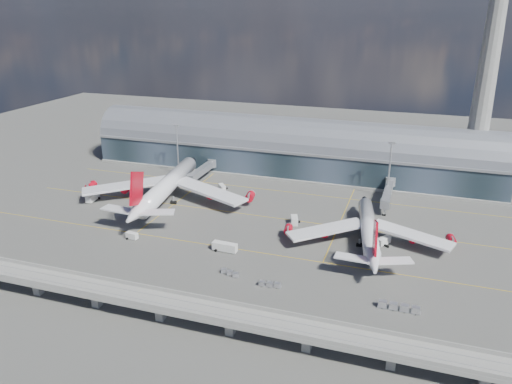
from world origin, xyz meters
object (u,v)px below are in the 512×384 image
(service_truck_0, at_px, (93,197))
(floodlight_mast_right, at_px, (389,169))
(service_truck_2, at_px, (225,247))
(service_truck_4, at_px, (294,221))
(service_truck_5, at_px, (222,187))
(cargo_train_1, at_px, (230,273))
(cargo_train_2, at_px, (399,307))
(airliner_left, at_px, (166,187))
(service_truck_1, at_px, (132,236))
(cargo_train_0, at_px, (270,284))
(floodlight_mast_left, at_px, (178,149))
(service_truck_3, at_px, (384,241))
(control_tower, at_px, (487,74))
(airliner_right, at_px, (369,231))

(service_truck_0, bearing_deg, floodlight_mast_right, 14.54)
(service_truck_2, relative_size, service_truck_4, 1.49)
(service_truck_4, relative_size, service_truck_5, 1.11)
(floodlight_mast_right, bearing_deg, cargo_train_1, -116.45)
(service_truck_2, bearing_deg, cargo_train_2, -103.43)
(floodlight_mast_right, height_order, airliner_left, floodlight_mast_right)
(cargo_train_2, bearing_deg, service_truck_0, 70.74)
(service_truck_0, xyz_separation_m, cargo_train_2, (130.21, -43.17, -0.63))
(service_truck_1, relative_size, cargo_train_2, 0.39)
(airliner_left, distance_m, cargo_train_1, 69.25)
(floodlight_mast_right, relative_size, cargo_train_0, 3.74)
(service_truck_1, bearing_deg, service_truck_4, -51.87)
(service_truck_0, bearing_deg, service_truck_4, -2.52)
(floodlight_mast_left, distance_m, service_truck_3, 112.92)
(control_tower, bearing_deg, service_truck_3, -113.77)
(service_truck_2, bearing_deg, service_truck_4, -27.01)
(cargo_train_2, bearing_deg, cargo_train_0, 88.46)
(service_truck_4, height_order, cargo_train_1, service_truck_4)
(floodlight_mast_left, bearing_deg, airliner_right, -25.71)
(service_truck_4, xyz_separation_m, service_truck_5, (-40.66, 26.45, -0.29))
(service_truck_3, xyz_separation_m, cargo_train_2, (7.66, -39.93, -0.37))
(service_truck_3, bearing_deg, cargo_train_2, -46.29)
(cargo_train_2, bearing_deg, control_tower, -13.20)
(floodlight_mast_right, relative_size, service_truck_3, 4.40)
(cargo_train_2, bearing_deg, service_truck_3, 9.94)
(airliner_left, bearing_deg, cargo_train_2, -35.93)
(service_truck_0, distance_m, service_truck_5, 56.44)
(service_truck_0, bearing_deg, airliner_left, 11.83)
(airliner_left, distance_m, airliner_right, 87.57)
(airliner_right, relative_size, cargo_train_2, 5.32)
(floodlight_mast_right, distance_m, service_truck_5, 74.15)
(floodlight_mast_right, relative_size, service_truck_5, 4.83)
(airliner_left, bearing_deg, control_tower, 18.00)
(floodlight_mast_left, xyz_separation_m, service_truck_5, (27.90, -12.14, -12.34))
(service_truck_5, height_order, cargo_train_1, service_truck_5)
(service_truck_1, xyz_separation_m, cargo_train_1, (42.72, -12.74, -0.51))
(control_tower, relative_size, service_truck_3, 17.63)
(service_truck_5, xyz_separation_m, cargo_train_2, (82.42, -73.19, -0.28))
(airliner_right, relative_size, service_truck_0, 7.89)
(service_truck_4, distance_m, cargo_train_1, 44.76)
(service_truck_0, xyz_separation_m, service_truck_5, (47.79, 30.02, -0.35))
(service_truck_0, relative_size, cargo_train_2, 0.67)
(airliner_left, height_order, service_truck_4, airliner_left)
(control_tower, bearing_deg, service_truck_0, -155.63)
(floodlight_mast_left, xyz_separation_m, service_truck_2, (51.57, -67.85, -11.99))
(cargo_train_2, bearing_deg, service_truck_2, 72.50)
(service_truck_1, bearing_deg, airliner_right, -66.87)
(floodlight_mast_right, xyz_separation_m, service_truck_1, (-83.68, -69.58, -12.37))
(service_truck_1, bearing_deg, floodlight_mast_right, -42.80)
(airliner_left, height_order, service_truck_2, airliner_left)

